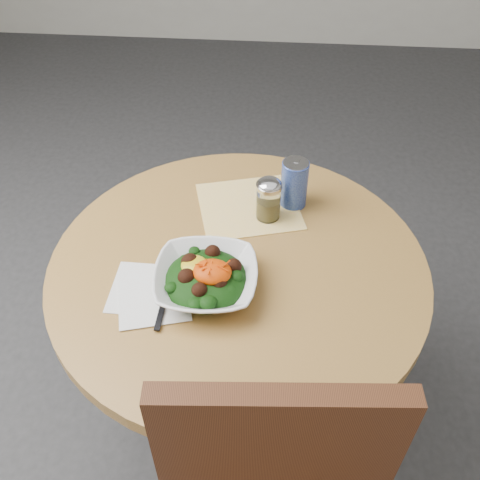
{
  "coord_description": "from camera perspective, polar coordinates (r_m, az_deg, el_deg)",
  "views": [
    {
      "loc": [
        0.08,
        -0.88,
        1.66
      ],
      "look_at": [
        0.0,
        0.01,
        0.81
      ],
      "focal_mm": 40.0,
      "sensor_mm": 36.0,
      "label": 1
    }
  ],
  "objects": [
    {
      "name": "spice_shaker",
      "position": [
        1.35,
        3.06,
        4.34
      ],
      "size": [
        0.07,
        0.07,
        0.12
      ],
      "color": "silver",
      "rests_on": "table"
    },
    {
      "name": "salad_bowl",
      "position": [
        1.19,
        -3.65,
        -4.11
      ],
      "size": [
        0.24,
        0.24,
        0.09
      ],
      "color": "white",
      "rests_on": "table"
    },
    {
      "name": "paper_napkins",
      "position": [
        1.22,
        -9.62,
        -5.64
      ],
      "size": [
        0.2,
        0.2,
        0.0
      ],
      "color": "white",
      "rests_on": "table"
    },
    {
      "name": "fork",
      "position": [
        1.21,
        -7.84,
        -5.75
      ],
      "size": [
        0.02,
        0.19,
        0.0
      ],
      "color": "black",
      "rests_on": "table"
    },
    {
      "name": "beverage_can",
      "position": [
        1.4,
        5.8,
        6.02
      ],
      "size": [
        0.07,
        0.07,
        0.13
      ],
      "color": "navy",
      "rests_on": "table"
    },
    {
      "name": "table",
      "position": [
        1.42,
        -0.17,
        -7.89
      ],
      "size": [
        0.9,
        0.9,
        0.75
      ],
      "color": "black",
      "rests_on": "ground"
    },
    {
      "name": "ground",
      "position": [
        1.88,
        -0.13,
        -18.4
      ],
      "size": [
        6.0,
        6.0,
        0.0
      ],
      "primitive_type": "plane",
      "color": "#2E2E31",
      "rests_on": "ground"
    },
    {
      "name": "cloth_napkin",
      "position": [
        1.42,
        0.94,
        3.63
      ],
      "size": [
        0.31,
        0.29,
        0.0
      ],
      "primitive_type": "cube",
      "rotation": [
        0.0,
        0.0,
        0.26
      ],
      "color": "#EFA70C",
      "rests_on": "table"
    }
  ]
}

